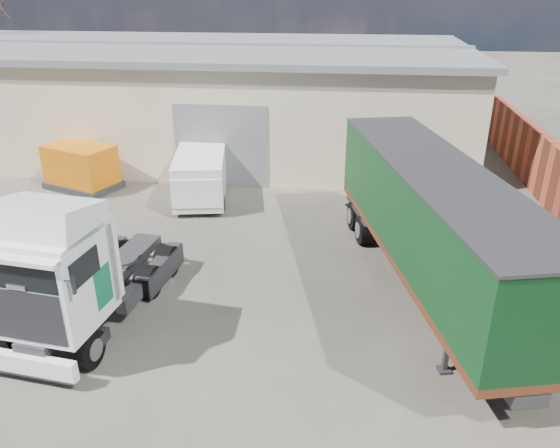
# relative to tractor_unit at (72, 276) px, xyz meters

# --- Properties ---
(ground) EXTENTS (120.00, 120.00, 0.00)m
(ground) POSITION_rel_tractor_unit_xyz_m (3.36, 1.20, -1.71)
(ground) COLOR #292521
(ground) RESTS_ON ground
(warehouse) EXTENTS (30.60, 12.60, 5.42)m
(warehouse) POSITION_rel_tractor_unit_xyz_m (-2.63, 17.20, 0.95)
(warehouse) COLOR beige
(warehouse) RESTS_ON ground
(tractor_unit) EXTENTS (3.03, 6.32, 4.07)m
(tractor_unit) POSITION_rel_tractor_unit_xyz_m (0.00, 0.00, 0.00)
(tractor_unit) COLOR black
(tractor_unit) RESTS_ON ground
(box_trailer) EXTENTS (5.02, 11.70, 3.81)m
(box_trailer) POSITION_rel_tractor_unit_xyz_m (9.12, 3.35, 0.61)
(box_trailer) COLOR #2D2D30
(box_trailer) RESTS_ON ground
(panel_van) EXTENTS (2.74, 5.04, 1.95)m
(panel_van) POSITION_rel_tractor_unit_xyz_m (0.81, 9.64, -0.70)
(panel_van) COLOR black
(panel_van) RESTS_ON ground
(orange_skip) EXTENTS (3.53, 2.88, 1.91)m
(orange_skip) POSITION_rel_tractor_unit_xyz_m (-4.64, 10.23, -0.88)
(orange_skip) COLOR #2D2D30
(orange_skip) RESTS_ON ground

